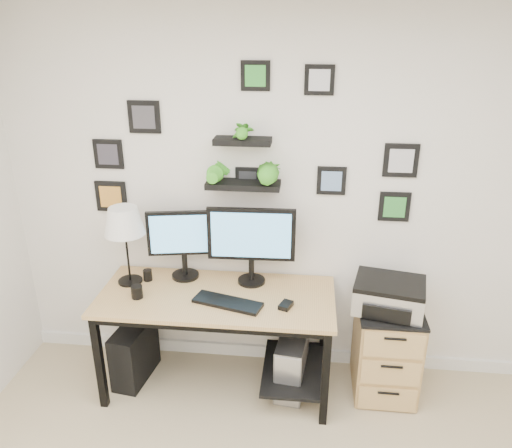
# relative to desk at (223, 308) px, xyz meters

# --- Properties ---
(room) EXTENTS (4.00, 4.00, 4.00)m
(room) POSITION_rel_desk_xyz_m (0.42, 0.32, -0.58)
(room) COLOR #C6B48D
(room) RESTS_ON ground
(desk) EXTENTS (1.60, 0.70, 0.75)m
(desk) POSITION_rel_desk_xyz_m (0.00, 0.00, 0.00)
(desk) COLOR tan
(desk) RESTS_ON ground
(monitor_left) EXTENTS (0.50, 0.23, 0.51)m
(monitor_left) POSITION_rel_desk_xyz_m (-0.30, 0.19, 0.42)
(monitor_left) COLOR black
(monitor_left) RESTS_ON desk
(monitor_right) EXTENTS (0.61, 0.20, 0.56)m
(monitor_right) POSITION_rel_desk_xyz_m (0.18, 0.16, 0.46)
(monitor_right) COLOR black
(monitor_right) RESTS_ON desk
(keyboard) EXTENTS (0.48, 0.27, 0.02)m
(keyboard) POSITION_rel_desk_xyz_m (0.06, -0.15, 0.14)
(keyboard) COLOR black
(keyboard) RESTS_ON desk
(mouse) EXTENTS (0.10, 0.12, 0.03)m
(mouse) POSITION_rel_desk_xyz_m (0.44, -0.14, 0.14)
(mouse) COLOR black
(mouse) RESTS_ON desk
(table_lamp) EXTENTS (0.28, 0.28, 0.56)m
(table_lamp) POSITION_rel_desk_xyz_m (-0.68, 0.08, 0.58)
(table_lamp) COLOR black
(table_lamp) RESTS_ON desk
(mug) EXTENTS (0.08, 0.08, 0.09)m
(mug) POSITION_rel_desk_xyz_m (-0.56, -0.13, 0.17)
(mug) COLOR black
(mug) RESTS_ON desk
(pen_cup) EXTENTS (0.06, 0.06, 0.08)m
(pen_cup) POSITION_rel_desk_xyz_m (-0.56, 0.11, 0.16)
(pen_cup) COLOR black
(pen_cup) RESTS_ON desk
(pc_tower_black) EXTENTS (0.25, 0.45, 0.43)m
(pc_tower_black) POSITION_rel_desk_xyz_m (-0.66, -0.02, -0.41)
(pc_tower_black) COLOR black
(pc_tower_black) RESTS_ON ground
(pc_tower_grey) EXTENTS (0.24, 0.45, 0.42)m
(pc_tower_grey) POSITION_rel_desk_xyz_m (0.49, -0.02, -0.41)
(pc_tower_grey) COLOR gray
(pc_tower_grey) RESTS_ON ground
(file_cabinet) EXTENTS (0.43, 0.53, 0.67)m
(file_cabinet) POSITION_rel_desk_xyz_m (1.15, 0.06, -0.29)
(file_cabinet) COLOR tan
(file_cabinet) RESTS_ON ground
(printer) EXTENTS (0.51, 0.44, 0.20)m
(printer) POSITION_rel_desk_xyz_m (1.12, 0.04, 0.15)
(printer) COLOR silver
(printer) RESTS_ON file_cabinet
(wall_decor) EXTENTS (2.23, 0.18, 1.05)m
(wall_decor) POSITION_rel_desk_xyz_m (0.14, 0.26, 1.01)
(wall_decor) COLOR black
(wall_decor) RESTS_ON ground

